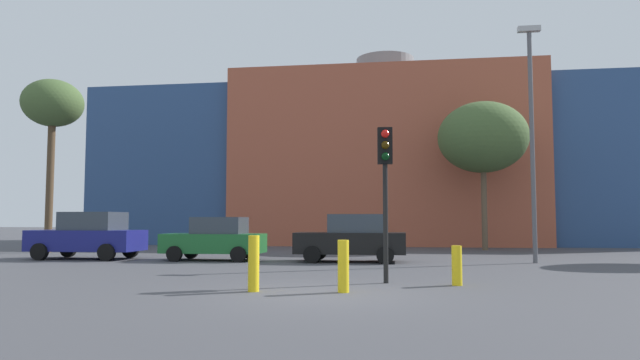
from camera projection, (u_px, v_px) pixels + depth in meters
The scene contains 12 objects.
ground_plane at pixel (323, 294), 11.45m from camera, with size 200.00×200.00×0.00m, color #47474C.
building_backdrop at pixel (386, 166), 38.17m from camera, with size 37.87×12.66×12.78m.
parked_car_0 at pixel (89, 236), 21.83m from camera, with size 4.27×2.09×1.85m.
parked_car_1 at pixel (215, 239), 21.09m from camera, with size 3.79×1.86×1.64m.
parked_car_2 at pixel (352, 238), 20.36m from camera, with size 4.03×1.98×1.75m.
traffic_light_island at pixel (385, 168), 13.61m from camera, with size 0.38×0.38×3.82m.
bare_tree_1 at pixel (483, 138), 28.52m from camera, with size 4.59×4.59×7.64m.
bare_tree_2 at pixel (53, 106), 26.69m from camera, with size 2.85×2.85×8.32m.
bollard_yellow_0 at pixel (343, 266), 11.73m from camera, with size 0.24×0.24×1.11m, color yellow.
bollard_yellow_1 at pixel (254, 263), 11.87m from camera, with size 0.24×0.24×1.20m, color yellow.
bollard_yellow_2 at pixel (457, 266), 12.97m from camera, with size 0.24×0.24×0.93m, color yellow.
street_lamp at pixel (532, 128), 20.04m from camera, with size 0.80×0.24×8.64m.
Camera 1 is at (1.58, -11.48, 1.53)m, focal length 31.03 mm.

